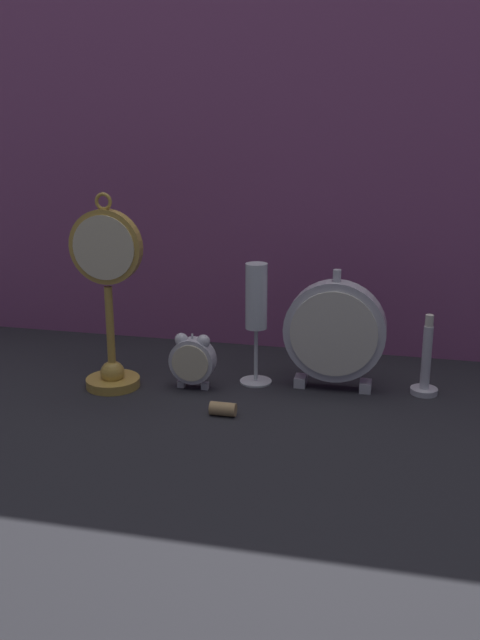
{
  "coord_description": "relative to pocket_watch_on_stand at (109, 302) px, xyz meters",
  "views": [
    {
      "loc": [
        0.27,
        -1.06,
        0.47
      ],
      "look_at": [
        0.0,
        0.08,
        0.13
      ],
      "focal_mm": 40.0,
      "sensor_mm": 36.0,
      "label": 1
    }
  ],
  "objects": [
    {
      "name": "ground_plane",
      "position": [
        0.22,
        -0.04,
        -0.16
      ],
      "size": [
        4.0,
        4.0,
        0.0
      ],
      "primitive_type": "plane",
      "color": "#232328"
    },
    {
      "name": "fabric_backdrop_drape",
      "position": [
        0.22,
        0.29,
        0.22
      ],
      "size": [
        1.76,
        0.01,
        0.75
      ],
      "primitive_type": "cube",
      "color": "#8E4C7F",
      "rests_on": "ground_plane"
    },
    {
      "name": "pocket_watch_on_stand",
      "position": [
        0.0,
        0.0,
        0.0
      ],
      "size": [
        0.13,
        0.09,
        0.34
      ],
      "color": "gold",
      "rests_on": "ground_plane"
    },
    {
      "name": "alarm_clock_twin_bell",
      "position": [
        0.14,
        0.02,
        -0.1
      ],
      "size": [
        0.08,
        0.03,
        0.1
      ],
      "color": "silver",
      "rests_on": "ground_plane"
    },
    {
      "name": "mantel_clock_silver",
      "position": [
        0.38,
        0.08,
        -0.05
      ],
      "size": [
        0.18,
        0.04,
        0.21
      ],
      "color": "silver",
      "rests_on": "ground_plane"
    },
    {
      "name": "champagne_flute",
      "position": [
        0.24,
        0.08,
        -0.01
      ],
      "size": [
        0.06,
        0.06,
        0.22
      ],
      "color": "silver",
      "rests_on": "ground_plane"
    },
    {
      "name": "brass_candlestick",
      "position": [
        0.54,
        0.09,
        -0.11
      ],
      "size": [
        0.05,
        0.05,
        0.14
      ],
      "color": "silver",
      "rests_on": "ground_plane"
    },
    {
      "name": "wine_cork",
      "position": [
        0.23,
        -0.08,
        -0.14
      ],
      "size": [
        0.04,
        0.02,
        0.02
      ],
      "primitive_type": "cylinder",
      "rotation": [
        0.0,
        1.57,
        0.0
      ],
      "color": "tan",
      "rests_on": "ground_plane"
    }
  ]
}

